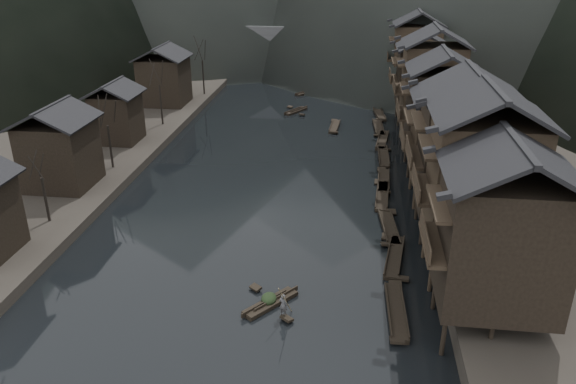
# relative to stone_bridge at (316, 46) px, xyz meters

# --- Properties ---
(water) EXTENTS (300.00, 300.00, 0.00)m
(water) POSITION_rel_stone_bridge_xyz_m (0.00, -72.00, -5.11)
(water) COLOR black
(water) RESTS_ON ground
(right_bank) EXTENTS (40.00, 200.00, 1.80)m
(right_bank) POSITION_rel_stone_bridge_xyz_m (35.00, -32.00, -4.21)
(right_bank) COLOR #2D2823
(right_bank) RESTS_ON ground
(left_bank) EXTENTS (40.00, 200.00, 1.20)m
(left_bank) POSITION_rel_stone_bridge_xyz_m (-35.00, -32.00, -4.51)
(left_bank) COLOR #2D2823
(left_bank) RESTS_ON ground
(stilt_houses) EXTENTS (9.00, 67.60, 14.77)m
(stilt_houses) POSITION_rel_stone_bridge_xyz_m (17.28, -52.98, 3.55)
(stilt_houses) COLOR black
(stilt_houses) RESTS_ON ground
(left_houses) EXTENTS (8.10, 53.20, 8.73)m
(left_houses) POSITION_rel_stone_bridge_xyz_m (-20.50, -51.88, 0.55)
(left_houses) COLOR black
(left_houses) RESTS_ON left_bank
(bare_trees) EXTENTS (3.83, 62.19, 7.66)m
(bare_trees) POSITION_rel_stone_bridge_xyz_m (-17.00, -48.26, 1.34)
(bare_trees) COLOR black
(bare_trees) RESTS_ON left_bank
(moored_sampans) EXTENTS (2.43, 63.09, 0.47)m
(moored_sampans) POSITION_rel_stone_bridge_xyz_m (11.72, -50.48, -4.91)
(moored_sampans) COLOR black
(moored_sampans) RESTS_ON water
(midriver_boats) EXTENTS (8.51, 24.57, 0.45)m
(midriver_boats) POSITION_rel_stone_bridge_xyz_m (1.79, -27.85, -4.91)
(midriver_boats) COLOR black
(midriver_boats) RESTS_ON water
(stone_bridge) EXTENTS (40.00, 6.00, 9.00)m
(stone_bridge) POSITION_rel_stone_bridge_xyz_m (0.00, 0.00, 0.00)
(stone_bridge) COLOR #4C4C4F
(stone_bridge) RESTS_ON ground
(hero_sampan) EXTENTS (3.72, 4.35, 0.43)m
(hero_sampan) POSITION_rel_stone_bridge_xyz_m (2.97, -78.57, -4.91)
(hero_sampan) COLOR black
(hero_sampan) RESTS_ON water
(cargo_heap) EXTENTS (1.08, 1.41, 0.65)m
(cargo_heap) POSITION_rel_stone_bridge_xyz_m (2.82, -78.39, -4.35)
(cargo_heap) COLOR black
(cargo_heap) RESTS_ON hero_sampan
(boatman) EXTENTS (0.71, 0.60, 1.66)m
(boatman) POSITION_rel_stone_bridge_xyz_m (4.04, -79.91, -3.84)
(boatman) COLOR #525254
(boatman) RESTS_ON hero_sampan
(bamboo_pole) EXTENTS (0.81, 2.12, 3.46)m
(bamboo_pole) POSITION_rel_stone_bridge_xyz_m (4.24, -79.91, -1.28)
(bamboo_pole) COLOR #8C7A51
(bamboo_pole) RESTS_ON boatman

